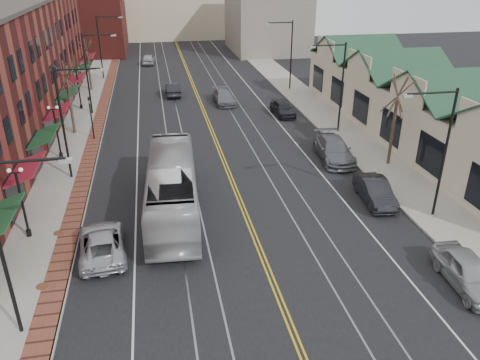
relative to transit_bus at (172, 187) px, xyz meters
name	(u,v)px	position (x,y,z in m)	size (l,w,h in m)	color
ground	(280,300)	(4.44, -9.60, -1.74)	(160.00, 160.00, 0.00)	black
sidewalk_left	(72,158)	(-7.56, 10.40, -1.66)	(4.00, 120.00, 0.15)	gray
sidewalk_right	(351,138)	(16.44, 10.40, -1.66)	(4.00, 120.00, 0.15)	gray
building_right	(417,111)	(22.44, 10.40, 0.56)	(8.00, 36.00, 4.60)	beige
backdrop_left	(81,9)	(-11.56, 60.40, 5.26)	(14.00, 18.00, 14.00)	maroon
backdrop_mid	(172,14)	(4.44, 75.40, 2.76)	(22.00, 14.00, 9.00)	beige
backdrop_right	(267,18)	(19.44, 55.40, 3.76)	(12.00, 16.00, 11.00)	slate
streetlight_l_0	(9,233)	(-6.61, -9.60, 3.29)	(3.33, 0.25, 8.00)	black
streetlight_l_1	(68,112)	(-6.61, 6.40, 3.29)	(3.33, 0.25, 8.00)	black
streetlight_l_2	(90,65)	(-6.61, 22.40, 3.29)	(3.33, 0.25, 8.00)	black
streetlight_l_3	(103,41)	(-6.61, 38.40, 3.29)	(3.33, 0.25, 8.00)	black
streetlight_r_0	(440,141)	(15.49, -3.60, 3.29)	(3.33, 0.25, 8.00)	black
streetlight_r_1	(338,79)	(15.49, 12.40, 3.29)	(3.33, 0.25, 8.00)	black
streetlight_r_2	(288,48)	(15.49, 28.40, 3.29)	(3.33, 0.25, 8.00)	black
lamppost_l_1	(23,204)	(-8.36, -1.60, 0.47)	(0.84, 0.28, 4.27)	black
lamppost_l_2	(57,133)	(-8.36, 10.40, 0.47)	(0.84, 0.28, 4.27)	black
lamppost_l_3	(79,89)	(-8.36, 24.40, 0.47)	(0.84, 0.28, 4.27)	black
tree_left_near	(69,97)	(-8.06, 16.40, 1.78)	(1.78, 1.37, 6.48)	#382B21
tree_left_far	(88,64)	(-8.06, 32.40, 1.54)	(1.66, 1.28, 6.02)	#382B21
tree_right_mid	(394,119)	(16.94, 4.40, 2.01)	(1.90, 1.46, 6.93)	#382B21
manhole_mid	(42,286)	(-6.76, -6.60, -1.58)	(0.60, 0.60, 0.02)	#592D19
manhole_far	(59,233)	(-6.76, -1.60, -1.58)	(0.60, 0.60, 0.02)	#592D19
traffic_signal	(91,115)	(-6.16, 14.40, 0.61)	(0.18, 0.15, 3.80)	black
transit_bus	(172,187)	(0.00, 0.00, 0.00)	(2.92, 12.47, 3.47)	#B7B7B9
parked_suv	(102,243)	(-4.05, -4.09, -1.02)	(2.38, 5.17, 1.44)	#B8B9C0
parked_car_a	(468,272)	(13.74, -10.19, -0.94)	(1.89, 4.70, 1.60)	#A2A4A9
parked_car_b	(375,191)	(13.18, -1.10, -0.97)	(1.62, 4.66, 1.53)	black
parked_car_c	(334,150)	(13.14, 6.27, -0.88)	(2.40, 5.90, 1.71)	slate
parked_car_d	(283,108)	(12.28, 18.42, -0.99)	(1.76, 4.38, 1.49)	black
distant_car_left	(173,89)	(1.62, 28.32, -0.98)	(1.59, 4.57, 1.51)	black
distant_car_right	(224,97)	(6.97, 23.88, -1.02)	(2.01, 4.95, 1.44)	slate
distant_car_far	(148,59)	(-0.98, 47.42, -0.97)	(1.81, 4.51, 1.54)	#B0B2B8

